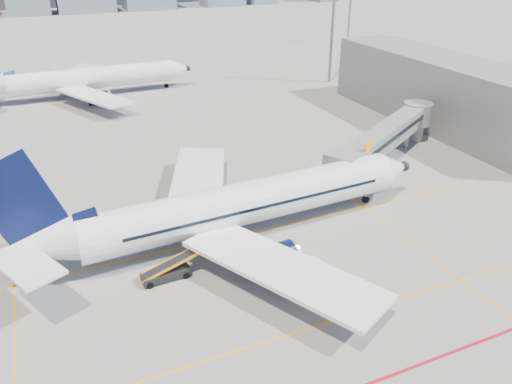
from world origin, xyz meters
TOP-DOWN VIEW (x-y plane):
  - ground at (0.00, 0.00)m, footprint 420.00×420.00m
  - apron_markings at (-0.58, -3.91)m, footprint 90.00×35.12m
  - jet_bridge at (23.51, 16.91)m, footprint 23.55×15.78m
  - terminal_block at (39.95, 26.00)m, footprint 10.00×42.00m
  - floodlight_mast_ne at (38.00, 55.00)m, footprint 3.20×0.61m
  - main_aircraft at (-1.02, 7.99)m, footprint 41.76×36.36m
  - second_aircraft at (-7.70, 63.50)m, footprint 39.06×34.03m
  - baggage_tug at (2.57, -0.69)m, footprint 2.48×1.52m
  - cargo_dolly at (1.74, -1.39)m, footprint 3.74×2.49m
  - belt_loader at (-8.24, 4.03)m, footprint 5.79×1.72m
  - ramp_worker at (3.76, -4.35)m, footprint 0.73×0.85m

SIDE VIEW (x-z plane):
  - ground at x=0.00m, z-range 0.00..0.00m
  - apron_markings at x=-0.58m, z-range 0.00..0.01m
  - belt_loader at x=-8.24m, z-range -0.57..1.78m
  - baggage_tug at x=2.57m, z-range -0.04..1.67m
  - ramp_worker at x=3.76m, z-range 0.00..1.95m
  - cargo_dolly at x=1.74m, z-range 0.09..1.98m
  - main_aircraft at x=-1.02m, z-range -2.87..9.30m
  - second_aircraft at x=-7.70m, z-range -2.47..8.91m
  - jet_bridge at x=23.51m, z-range 0.59..6.89m
  - terminal_block at x=39.95m, z-range 0.00..10.00m
  - floodlight_mast_ne at x=38.00m, z-range 0.86..26.31m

